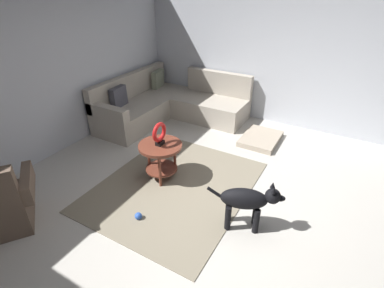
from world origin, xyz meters
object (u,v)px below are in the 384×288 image
object	(u,v)px
dog_bed_mat	(261,139)
dog_toy_ball	(138,216)
torus_sculpture	(159,133)
sectional_couch	(168,105)
side_table	(161,152)
dog	(248,201)

from	to	relation	value
dog_bed_mat	dog_toy_ball	xyz separation A→B (m)	(-2.58, 0.66, -0.00)
dog_toy_ball	torus_sculpture	bearing A→B (deg)	16.02
sectional_couch	dog_toy_ball	size ratio (longest dim) A/B	25.64
side_table	dog_toy_ball	xyz separation A→B (m)	(-0.84, -0.24, -0.37)
side_table	torus_sculpture	size ratio (longest dim) A/B	1.84
dog_bed_mat	dog	size ratio (longest dim) A/B	0.99
side_table	dog_bed_mat	distance (m)	1.99
side_table	dog	xyz separation A→B (m)	(-0.32, -1.38, -0.04)
sectional_couch	dog_toy_ball	bearing A→B (deg)	-153.58
side_table	dog	distance (m)	1.42
side_table	dog	size ratio (longest dim) A/B	0.74
sectional_couch	torus_sculpture	bearing A→B (deg)	-149.15
torus_sculpture	dog_toy_ball	size ratio (longest dim) A/B	3.72
sectional_couch	dog_bed_mat	size ratio (longest dim) A/B	2.81
dog_bed_mat	dog_toy_ball	distance (m)	2.66
dog_toy_ball	dog	bearing A→B (deg)	-65.58
sectional_couch	dog_bed_mat	xyz separation A→B (m)	(-0.01, -1.94, -0.24)
sectional_couch	torus_sculpture	size ratio (longest dim) A/B	6.90
dog_bed_mat	sectional_couch	bearing A→B (deg)	89.84
side_table	dog_bed_mat	xyz separation A→B (m)	(1.74, -0.90, -0.37)
sectional_couch	torus_sculpture	xyz separation A→B (m)	(-1.75, -1.04, 0.42)
sectional_couch	torus_sculpture	world-z (taller)	sectional_couch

